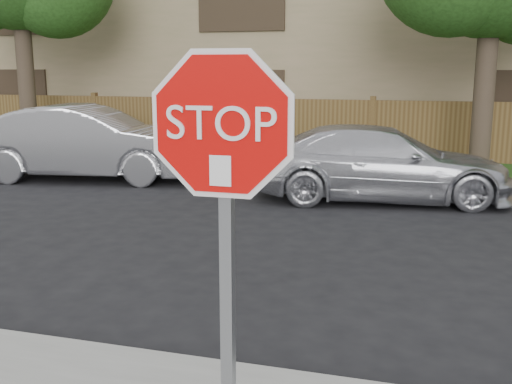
% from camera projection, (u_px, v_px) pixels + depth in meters
% --- Properties ---
extents(ground, '(90.00, 90.00, 0.00)m').
position_uv_depth(ground, '(237.00, 373.00, 4.83)').
color(ground, black).
rests_on(ground, ground).
extents(far_curb, '(70.00, 0.30, 0.15)m').
position_uv_depth(far_curb, '(356.00, 182.00, 12.48)').
color(far_curb, gray).
rests_on(far_curb, ground).
extents(grass_strip, '(70.00, 3.00, 0.12)m').
position_uv_depth(grass_strip, '(364.00, 170.00, 14.04)').
color(grass_strip, '#1E4714').
rests_on(grass_strip, ground).
extents(fence, '(70.00, 0.12, 1.60)m').
position_uv_depth(fence, '(372.00, 131.00, 15.39)').
color(fence, '#51371C').
rests_on(fence, ground).
extents(apartment_building, '(35.20, 9.20, 7.20)m').
position_uv_depth(apartment_building, '(391.00, 34.00, 20.10)').
color(apartment_building, '#8B7D56').
rests_on(apartment_building, ground).
extents(stop_sign, '(1.01, 0.13, 2.55)m').
position_uv_depth(stop_sign, '(224.00, 189.00, 2.95)').
color(stop_sign, gray).
rests_on(stop_sign, sidewalk_near).
extents(sedan_left, '(5.13, 2.51, 1.62)m').
position_uv_depth(sedan_left, '(88.00, 143.00, 13.04)').
color(sedan_left, '#A3A3A7').
rests_on(sedan_left, ground).
extents(sedan_right, '(4.96, 2.61, 1.37)m').
position_uv_depth(sedan_right, '(381.00, 163.00, 11.02)').
color(sedan_right, silver).
rests_on(sedan_right, ground).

